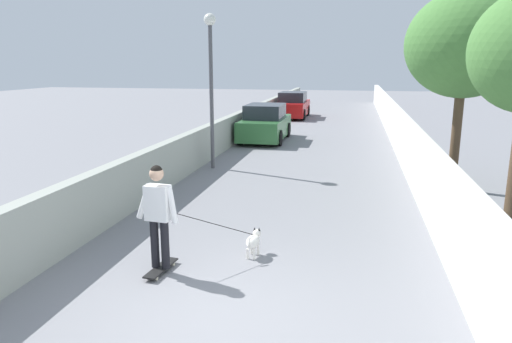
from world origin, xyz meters
The scene contains 10 objects.
ground_plane centered at (14.00, 0.00, 0.00)m, with size 80.00×80.00×0.00m, color gray.
wall_left centered at (12.00, 3.27, 0.59)m, with size 48.00×0.30×1.19m, color #999E93.
fence_right centered at (12.00, -3.27, 0.74)m, with size 48.00×0.30×1.47m, color silver.
tree_right_near centered at (7.50, -4.15, 3.65)m, with size 2.86×2.86×4.98m.
lamp_post centered at (8.70, 2.72, 3.16)m, with size 0.36×0.36×4.66m.
skateboard centered at (1.22, 1.29, 0.07)m, with size 0.82×0.28×0.08m.
person_skateboarder centered at (1.22, 1.29, 1.05)m, with size 0.26×0.71×1.65m.
dog centered at (2.14, 0.00, 0.28)m, with size 1.20×1.42×1.06m.
car_near centered at (14.35, 2.12, 0.71)m, with size 3.89×1.80×1.54m.
car_far centered at (23.37, 2.12, 0.71)m, with size 4.13×1.80×1.54m.
Camera 1 is at (-5.22, -1.59, 3.22)m, focal length 33.02 mm.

